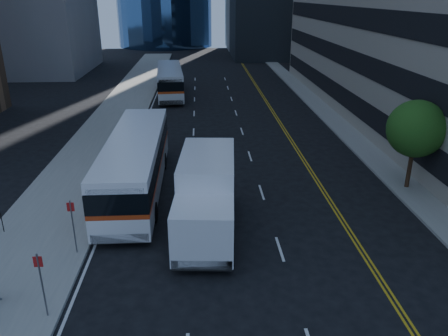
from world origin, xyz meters
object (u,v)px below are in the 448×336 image
(street_tree, at_px, (416,129))
(box_truck, at_px, (206,195))
(bus_rear, at_px, (170,80))
(bus_front, at_px, (136,162))

(street_tree, bearing_deg, box_truck, -160.45)
(street_tree, relative_size, bus_rear, 0.42)
(street_tree, height_order, box_truck, street_tree)
(street_tree, relative_size, box_truck, 0.68)
(bus_rear, bearing_deg, bus_front, -95.33)
(street_tree, xyz_separation_m, box_truck, (-11.71, -4.16, -1.78))
(street_tree, distance_m, box_truck, 12.56)
(bus_rear, xyz_separation_m, box_truck, (3.50, -30.35, 0.18))
(box_truck, bearing_deg, bus_rear, 100.82)
(street_tree, distance_m, bus_rear, 30.35)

